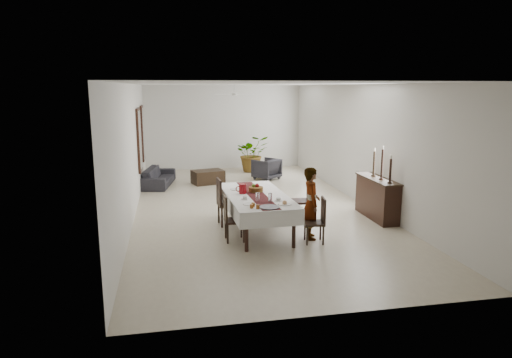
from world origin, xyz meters
name	(u,v)px	position (x,y,z in m)	size (l,w,h in m)	color
floor	(252,207)	(0.00, 0.00, 0.00)	(6.00, 12.00, 0.00)	beige
ceiling	(252,84)	(0.00, 0.00, 3.20)	(6.00, 12.00, 0.02)	silver
wall_back	(224,127)	(0.00, 6.00, 1.60)	(6.00, 0.02, 3.20)	silver
wall_front	(334,204)	(0.00, -6.00, 1.60)	(6.00, 0.02, 3.20)	silver
wall_left	(133,150)	(-3.00, 0.00, 1.60)	(0.02, 12.00, 3.20)	silver
wall_right	(360,144)	(3.00, 0.00, 1.60)	(0.02, 12.00, 3.20)	silver
dining_table_top	(256,196)	(-0.28, -2.06, 0.78)	(1.08, 2.59, 0.05)	black
table_leg_fl	(247,233)	(-0.72, -3.31, 0.38)	(0.08, 0.08, 0.76)	black
table_leg_fr	(294,229)	(0.24, -3.28, 0.38)	(0.08, 0.08, 0.76)	black
table_leg_bl	(226,202)	(-0.80, -0.85, 0.38)	(0.08, 0.08, 0.76)	black
table_leg_br	(264,200)	(0.15, -0.82, 0.38)	(0.08, 0.08, 0.76)	black
tablecloth_top	(256,195)	(-0.28, -2.06, 0.82)	(1.28, 2.79, 0.01)	white
tablecloth_drape_left	(228,203)	(-0.91, -2.09, 0.66)	(0.01, 2.79, 0.32)	white
tablecloth_drape_right	(284,200)	(0.35, -2.04, 0.66)	(0.01, 2.79, 0.32)	silver
tablecloth_drape_near	(273,219)	(-0.23, -3.45, 0.66)	(1.28, 0.01, 0.32)	white
tablecloth_drape_far	(244,188)	(-0.33, -0.68, 0.66)	(1.28, 0.01, 0.32)	white
table_runner	(256,194)	(-0.28, -2.06, 0.82)	(0.38, 2.70, 0.00)	#531719
red_pitcher	(243,189)	(-0.56, -1.91, 0.93)	(0.16, 0.16, 0.22)	maroon
pitcher_handle	(239,189)	(-0.65, -1.91, 0.93)	(0.13, 0.13, 0.02)	maroon
wine_glass_near	(270,198)	(-0.13, -2.76, 0.91)	(0.08, 0.08, 0.18)	silver
wine_glass_mid	(258,197)	(-0.37, -2.66, 0.91)	(0.08, 0.08, 0.18)	white
teacup_right	(279,199)	(0.06, -2.70, 0.85)	(0.10, 0.10, 0.06)	silver
saucer_right	(279,200)	(0.06, -2.70, 0.83)	(0.16, 0.16, 0.01)	silver
teacup_left	(245,198)	(-0.59, -2.45, 0.85)	(0.10, 0.10, 0.06)	silver
saucer_left	(245,199)	(-0.59, -2.45, 0.83)	(0.16, 0.16, 0.01)	white
plate_near_right	(285,204)	(0.11, -3.02, 0.83)	(0.26, 0.26, 0.02)	white
bread_near_right	(285,203)	(0.11, -3.02, 0.86)	(0.10, 0.10, 0.10)	tan
plate_near_left	(250,204)	(-0.58, -2.89, 0.83)	(0.26, 0.26, 0.02)	white
plate_far_left	(236,189)	(-0.65, -1.48, 0.83)	(0.26, 0.26, 0.02)	white
serving_tray	(269,207)	(-0.24, -3.20, 0.83)	(0.39, 0.39, 0.02)	#3C3B40
jam_jar_a	(258,207)	(-0.48, -3.24, 0.86)	(0.07, 0.07, 0.08)	brown
jam_jar_b	(252,206)	(-0.59, -3.18, 0.86)	(0.07, 0.07, 0.08)	#924D15
jam_jar_c	(253,205)	(-0.54, -3.07, 0.86)	(0.07, 0.07, 0.08)	brown
fruit_basket	(256,189)	(-0.24, -1.79, 0.88)	(0.32, 0.32, 0.11)	brown
fruit_red	(257,186)	(-0.21, -1.77, 0.96)	(0.10, 0.10, 0.10)	maroon
fruit_green	(254,186)	(-0.28, -1.76, 0.96)	(0.09, 0.09, 0.09)	olive
chair_right_near_seat	(314,223)	(0.72, -3.06, 0.41)	(0.40, 0.40, 0.05)	black
chair_right_near_leg_fl	(323,236)	(0.86, -3.24, 0.20)	(0.04, 0.04, 0.39)	black
chair_right_near_leg_fr	(320,231)	(0.91, -2.92, 0.20)	(0.04, 0.04, 0.39)	black
chair_right_near_leg_bl	(307,236)	(0.54, -3.19, 0.20)	(0.04, 0.04, 0.39)	black
chair_right_near_leg_br	(305,231)	(0.59, -2.87, 0.20)	(0.04, 0.04, 0.39)	black
chair_right_near_back	(323,210)	(0.90, -3.09, 0.69)	(0.40, 0.04, 0.50)	black
chair_right_far_seat	(301,201)	(0.88, -1.54, 0.49)	(0.46, 0.46, 0.05)	black
chair_right_far_leg_fl	(310,214)	(1.06, -1.74, 0.23)	(0.05, 0.05, 0.46)	black
chair_right_far_leg_fr	(306,209)	(1.09, -1.37, 0.23)	(0.05, 0.05, 0.46)	black
chair_right_far_leg_bl	(294,214)	(0.68, -1.72, 0.23)	(0.05, 0.05, 0.46)	black
chair_right_far_leg_br	(291,210)	(0.71, -1.34, 0.23)	(0.05, 0.05, 0.46)	black
chair_right_far_back	(310,188)	(1.10, -1.56, 0.80)	(0.46, 0.04, 0.59)	black
chair_left_near_seat	(235,221)	(-0.85, -2.63, 0.42)	(0.41, 0.41, 0.05)	black
chair_left_near_leg_fl	(226,229)	(-1.01, -2.46, 0.20)	(0.04, 0.04, 0.40)	black
chair_left_near_leg_fr	(228,234)	(-1.01, -2.79, 0.20)	(0.04, 0.04, 0.40)	black
chair_left_near_leg_bl	(241,228)	(-0.68, -2.46, 0.20)	(0.04, 0.04, 0.40)	black
chair_left_near_leg_br	(244,233)	(-0.68, -2.79, 0.20)	(0.04, 0.04, 0.40)	black
chair_left_near_back	(225,208)	(-1.03, -2.62, 0.70)	(0.41, 0.04, 0.52)	black
chair_left_far_seat	(228,204)	(-0.83, -1.49, 0.48)	(0.46, 0.46, 0.05)	black
chair_left_far_leg_fl	(219,213)	(-1.03, -1.31, 0.23)	(0.05, 0.05, 0.45)	black
chair_left_far_leg_fr	(222,218)	(-1.00, -1.69, 0.23)	(0.05, 0.05, 0.45)	black
chair_left_far_leg_bl	(234,212)	(-0.66, -1.28, 0.23)	(0.05, 0.05, 0.45)	black
chair_left_far_leg_br	(238,217)	(-0.62, -1.66, 0.23)	(0.05, 0.05, 0.45)	black
chair_left_far_back	(219,192)	(-1.04, -1.50, 0.79)	(0.46, 0.04, 0.58)	black
woman	(311,203)	(0.74, -2.78, 0.76)	(0.55, 0.36, 1.51)	#93959B
sideboard_body	(377,199)	(2.78, -1.62, 0.47)	(0.42, 1.58, 0.95)	black
sideboard_top	(378,179)	(2.78, -1.62, 0.97)	(0.46, 1.65, 0.03)	black
candlestick_near_base	(390,182)	(2.78, -2.20, 1.00)	(0.11, 0.11, 0.03)	black
candlestick_near_shaft	(390,170)	(2.78, -2.20, 1.28)	(0.05, 0.05, 0.53)	black
candlestick_near_candle	(391,157)	(2.78, -2.20, 1.58)	(0.04, 0.04, 0.08)	silver
candlestick_mid_base	(381,179)	(2.78, -1.78, 1.00)	(0.11, 0.11, 0.03)	black
candlestick_mid_shaft	(382,164)	(2.78, -1.78, 1.36)	(0.05, 0.05, 0.69)	black
candlestick_mid_candle	(383,148)	(2.78, -1.78, 1.74)	(0.04, 0.04, 0.08)	silver
candlestick_far_base	(373,176)	(2.78, -1.36, 1.00)	(0.11, 0.11, 0.03)	black
candlestick_far_shaft	(374,163)	(2.78, -1.36, 1.30)	(0.05, 0.05, 0.58)	black
candlestick_far_candle	(375,150)	(2.78, -1.36, 1.64)	(0.04, 0.04, 0.08)	white
sofa	(159,177)	(-2.46, 3.19, 0.28)	(1.95, 0.76, 0.57)	#252328
armchair	(266,169)	(1.17, 3.53, 0.36)	(0.77, 0.79, 0.72)	#2B292E
coffee_table	(208,177)	(-0.88, 3.20, 0.22)	(0.99, 0.66, 0.44)	black
potted_plant	(252,154)	(0.95, 5.08, 0.68)	(1.23, 1.06, 1.36)	#245522
mirror_frame_near	(139,140)	(-2.96, 2.20, 1.60)	(0.06, 1.05, 1.85)	black
mirror_glass_near	(140,140)	(-2.92, 2.20, 1.60)	(0.01, 0.90, 1.70)	silver
mirror_frame_far	(143,133)	(-2.96, 4.30, 1.60)	(0.06, 1.05, 1.85)	black
mirror_glass_far	(144,133)	(-2.92, 4.30, 1.60)	(0.01, 0.90, 1.70)	white
fan_rod	(234,88)	(0.00, 3.00, 3.10)	(0.04, 0.04, 0.20)	silver
fan_hub	(234,94)	(0.00, 3.00, 2.90)	(0.16, 0.16, 0.08)	white
fan_blade_n	(233,94)	(0.00, 3.35, 2.90)	(0.10, 0.55, 0.01)	silver
fan_blade_s	(236,94)	(0.00, 2.65, 2.90)	(0.10, 0.55, 0.01)	white
fan_blade_e	(245,94)	(0.35, 3.00, 2.90)	(0.55, 0.10, 0.01)	white
fan_blade_w	(224,94)	(-0.35, 3.00, 2.90)	(0.55, 0.10, 0.01)	white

